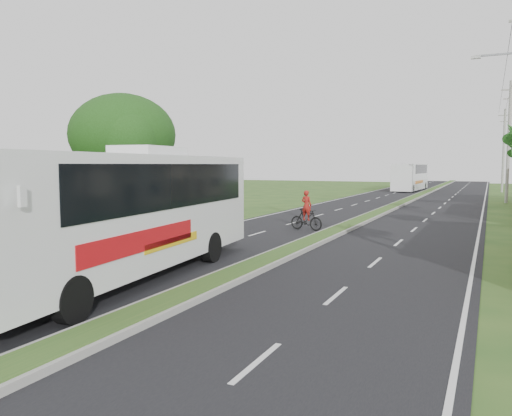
% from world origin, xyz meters
% --- Properties ---
extents(ground, '(180.00, 180.00, 0.00)m').
position_xyz_m(ground, '(0.00, 0.00, 0.00)').
color(ground, '#2A4F1D').
rests_on(ground, ground).
extents(road_asphalt, '(14.00, 160.00, 0.02)m').
position_xyz_m(road_asphalt, '(0.00, 20.00, 0.01)').
color(road_asphalt, black).
rests_on(road_asphalt, ground).
extents(median_strip, '(1.20, 160.00, 0.18)m').
position_xyz_m(median_strip, '(0.00, 20.00, 0.10)').
color(median_strip, gray).
rests_on(median_strip, ground).
extents(lane_edge_left, '(0.12, 160.00, 0.01)m').
position_xyz_m(lane_edge_left, '(-6.70, 20.00, 0.00)').
color(lane_edge_left, silver).
rests_on(lane_edge_left, ground).
extents(lane_edge_right, '(0.12, 160.00, 0.01)m').
position_xyz_m(lane_edge_right, '(6.70, 20.00, 0.00)').
color(lane_edge_right, silver).
rests_on(lane_edge_right, ground).
extents(shade_tree, '(6.30, 6.00, 7.54)m').
position_xyz_m(shade_tree, '(-12.11, 10.02, 5.03)').
color(shade_tree, '#473321').
rests_on(shade_tree, ground).
extents(utility_pole_c, '(1.60, 0.28, 11.00)m').
position_xyz_m(utility_pole_c, '(8.50, 38.00, 5.67)').
color(utility_pole_c, gray).
rests_on(utility_pole_c, ground).
extents(utility_pole_d, '(1.60, 0.28, 10.50)m').
position_xyz_m(utility_pole_d, '(8.50, 58.00, 5.42)').
color(utility_pole_d, gray).
rests_on(utility_pole_d, ground).
extents(coach_bus_main, '(3.91, 12.87, 4.10)m').
position_xyz_m(coach_bus_main, '(-2.71, -0.83, 2.25)').
color(coach_bus_main, silver).
rests_on(coach_bus_main, ground).
extents(coach_bus_far, '(3.11, 12.42, 3.59)m').
position_xyz_m(coach_bus_far, '(-2.65, 57.07, 2.04)').
color(coach_bus_far, white).
rests_on(coach_bus_far, ground).
extents(motorcyclist, '(1.97, 0.89, 2.15)m').
position_xyz_m(motorcyclist, '(-1.69, 12.30, 0.75)').
color(motorcyclist, black).
rests_on(motorcyclist, ground).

